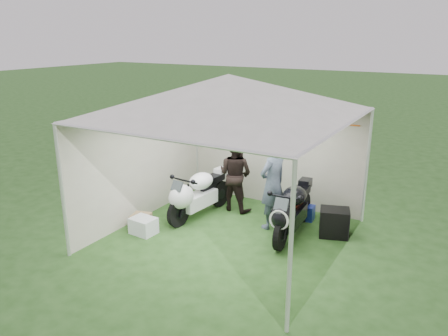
{
  "coord_description": "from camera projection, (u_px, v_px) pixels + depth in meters",
  "views": [
    {
      "loc": [
        3.67,
        -6.49,
        3.64
      ],
      "look_at": [
        -0.29,
        0.35,
        1.21
      ],
      "focal_mm": 35.0,
      "sensor_mm": 36.0,
      "label": 1
    }
  ],
  "objects": [
    {
      "name": "ground",
      "position": [
        228.0,
        237.0,
        8.19
      ],
      "size": [
        80.0,
        80.0,
        0.0
      ],
      "primitive_type": "plane",
      "color": "#224918",
      "rests_on": "ground"
    },
    {
      "name": "canopy_tent",
      "position": [
        229.0,
        99.0,
        7.47
      ],
      "size": [
        5.66,
        5.66,
        3.0
      ],
      "color": "silver",
      "rests_on": "ground"
    },
    {
      "name": "motorcycle_white",
      "position": [
        197.0,
        193.0,
        8.92
      ],
      "size": [
        0.55,
        1.92,
        0.95
      ],
      "rotation": [
        0.0,
        0.0,
        -0.1
      ],
      "color": "black",
      "rests_on": "ground"
    },
    {
      "name": "motorcycle_black",
      "position": [
        291.0,
        210.0,
        8.04
      ],
      "size": [
        0.52,
        1.96,
        0.97
      ],
      "rotation": [
        0.0,
        0.0,
        0.07
      ],
      "color": "black",
      "rests_on": "ground"
    },
    {
      "name": "paddock_stand",
      "position": [
        304.0,
        212.0,
        8.92
      ],
      "size": [
        0.42,
        0.28,
        0.31
      ],
      "primitive_type": "cube",
      "rotation": [
        0.0,
        0.0,
        0.07
      ],
      "color": "blue",
      "rests_on": "ground"
    },
    {
      "name": "person_dark_jacket",
      "position": [
        235.0,
        174.0,
        9.25
      ],
      "size": [
        0.81,
        0.65,
        1.59
      ],
      "primitive_type": "imported",
      "rotation": [
        0.0,
        0.0,
        3.07
      ],
      "color": "black",
      "rests_on": "ground"
    },
    {
      "name": "person_blue_jacket",
      "position": [
        273.0,
        184.0,
        8.36
      ],
      "size": [
        0.61,
        0.75,
        1.79
      ],
      "primitive_type": "imported",
      "rotation": [
        0.0,
        0.0,
        -1.88
      ],
      "color": "slate",
      "rests_on": "ground"
    },
    {
      "name": "equipment_box",
      "position": [
        334.0,
        223.0,
        8.16
      ],
      "size": [
        0.64,
        0.57,
        0.53
      ],
      "primitive_type": "cube",
      "rotation": [
        0.0,
        0.0,
        0.32
      ],
      "color": "black",
      "rests_on": "ground"
    },
    {
      "name": "crate_0",
      "position": [
        143.0,
        226.0,
        8.29
      ],
      "size": [
        0.49,
        0.39,
        0.31
      ],
      "primitive_type": "cube",
      "rotation": [
        0.0,
        0.0,
        -0.07
      ],
      "color": "silver",
      "rests_on": "ground"
    },
    {
      "name": "crate_1",
      "position": [
        141.0,
        222.0,
        8.47
      ],
      "size": [
        0.42,
        0.42,
        0.31
      ],
      "primitive_type": "cube",
      "rotation": [
        0.0,
        0.0,
        0.27
      ],
      "color": "olive",
      "rests_on": "ground"
    }
  ]
}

